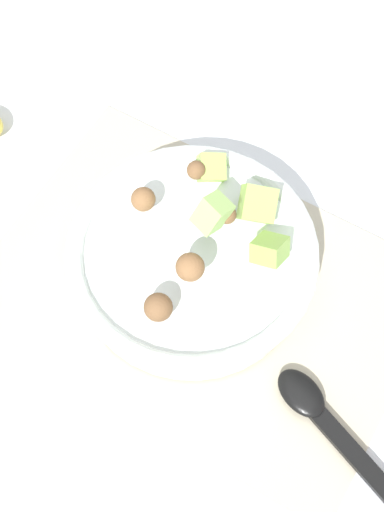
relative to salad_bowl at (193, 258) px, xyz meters
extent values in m
plane|color=silver|center=(0.02, -0.01, -0.04)|extent=(2.40, 2.40, 0.00)
cube|color=#BCB299|center=(0.02, -0.01, -0.04)|extent=(0.44, 0.31, 0.01)
cylinder|color=white|center=(0.00, 0.00, -0.01)|extent=(0.24, 0.24, 0.05)
torus|color=white|center=(0.00, 0.00, 0.02)|extent=(0.26, 0.26, 0.02)
sphere|color=brown|center=(0.02, 0.04, 0.05)|extent=(0.03, 0.03, 0.02)
cube|color=#9EC656|center=(0.04, 0.07, 0.04)|extent=(0.05, 0.05, 0.05)
cube|color=#A3CC6B|center=(0.01, 0.02, 0.06)|extent=(0.04, 0.04, 0.04)
sphere|color=brown|center=(-0.04, 0.08, 0.03)|extent=(0.03, 0.03, 0.03)
cube|color=#8CB74C|center=(0.07, 0.03, 0.04)|extent=(0.04, 0.04, 0.04)
sphere|color=brown|center=(0.02, -0.03, 0.06)|extent=(0.04, 0.05, 0.04)
cube|color=#9EC656|center=(-0.03, 0.09, 0.03)|extent=(0.04, 0.04, 0.04)
sphere|color=brown|center=(-0.07, 0.01, 0.04)|extent=(0.03, 0.04, 0.04)
sphere|color=brown|center=(0.01, -0.08, 0.04)|extent=(0.04, 0.05, 0.04)
ellipsoid|color=black|center=(0.16, -0.06, -0.03)|extent=(0.07, 0.05, 0.01)
cube|color=black|center=(0.25, -0.10, -0.03)|extent=(0.15, 0.07, 0.01)
camera|label=1|loc=(0.17, -0.30, 0.67)|focal=51.43mm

